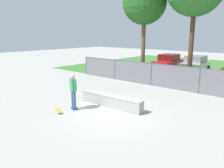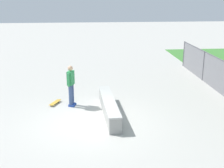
{
  "view_description": "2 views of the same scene",
  "coord_description": "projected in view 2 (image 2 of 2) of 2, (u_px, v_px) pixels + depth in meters",
  "views": [
    {
      "loc": [
        6.66,
        -7.75,
        3.78
      ],
      "look_at": [
        -0.7,
        0.74,
        1.23
      ],
      "focal_mm": 35.81,
      "sensor_mm": 36.0,
      "label": 1
    },
    {
      "loc": [
        10.74,
        -0.17,
        4.82
      ],
      "look_at": [
        -0.84,
        0.84,
        1.28
      ],
      "focal_mm": 48.58,
      "sensor_mm": 36.0,
      "label": 2
    }
  ],
  "objects": [
    {
      "name": "ground_plane",
      "position": [
        92.0,
        123.0,
        11.65
      ],
      "size": [
        80.0,
        80.0,
        0.0
      ],
      "primitive_type": "plane",
      "color": "#ADAAA3"
    },
    {
      "name": "concrete_ledge",
      "position": [
        109.0,
        107.0,
        12.34
      ],
      "size": [
        3.8,
        0.66,
        0.65
      ],
      "color": "#999993",
      "rests_on": "ground"
    },
    {
      "name": "skateboarder",
      "position": [
        71.0,
        84.0,
        13.08
      ],
      "size": [
        0.58,
        0.37,
        1.82
      ],
      "color": "#2647A5",
      "rests_on": "ground"
    },
    {
      "name": "skateboard",
      "position": [
        55.0,
        102.0,
        13.56
      ],
      "size": [
        0.81,
        0.5,
        0.09
      ],
      "color": "gold",
      "rests_on": "ground"
    }
  ]
}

